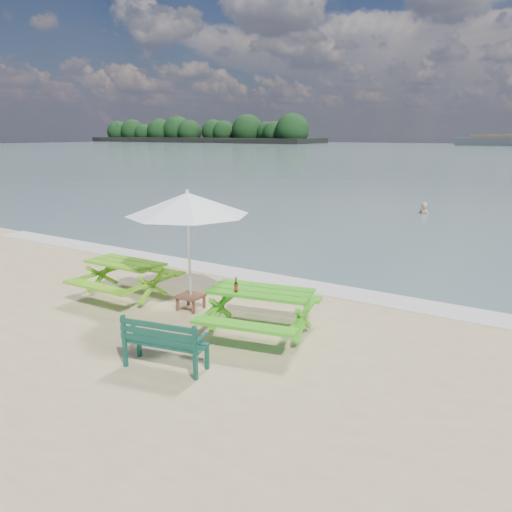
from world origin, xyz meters
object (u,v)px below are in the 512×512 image
Objects in this scene: picnic_table_left at (126,281)px; patio_umbrella at (188,204)px; picnic_table_right at (261,313)px; swimmer at (424,220)px; side_table at (191,302)px; beer_bottle at (236,287)px; park_bench at (166,353)px.

patio_umbrella is at bearing 6.50° from picnic_table_left.
picnic_table_right is 1.45× the size of swimmer.
patio_umbrella is (-1.88, 0.36, 1.74)m from picnic_table_right.
picnic_table_right reaches higher than side_table.
picnic_table_right reaches higher than picnic_table_left.
patio_umbrella reaches higher than picnic_table_right.
beer_bottle is (1.59, -0.69, 0.76)m from side_table.
picnic_table_right is (3.49, -0.17, 0.01)m from picnic_table_left.
beer_bottle is 0.17× the size of swimmer.
picnic_table_left reaches higher than side_table.
park_bench is (2.94, -2.00, -0.15)m from picnic_table_left.
beer_bottle is (0.26, 1.49, 0.68)m from park_bench.
picnic_table_left is 2.39m from patio_umbrella.
patio_umbrella is (0.00, 0.00, 1.98)m from side_table.
side_table is 1.89m from beer_bottle.
picnic_table_right is 1.92m from park_bench.
side_table is 0.33× the size of swimmer.
side_table is at bearing -93.14° from swimmer.
picnic_table_right is at bearing 73.23° from park_bench.
picnic_table_right is at bearing 49.36° from beer_bottle.
patio_umbrella is 2.12m from beer_bottle.
park_bench is 1.66m from beer_bottle.
swimmer is (0.82, 15.00, -2.42)m from patio_umbrella.
patio_umbrella reaches higher than picnic_table_left.
swimmer is at bearing 93.92° from picnic_table_right.
picnic_table_left is at bearing 145.74° from park_bench.
picnic_table_right is 8.75× the size of beer_bottle.
side_table is (1.61, 0.18, -0.23)m from picnic_table_left.
beer_bottle is at bearing -9.04° from picnic_table_left.
park_bench is 3.18m from patio_umbrella.
picnic_table_left is 0.84× the size of picnic_table_right.
patio_umbrella is (-1.33, 2.19, 1.90)m from park_bench.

